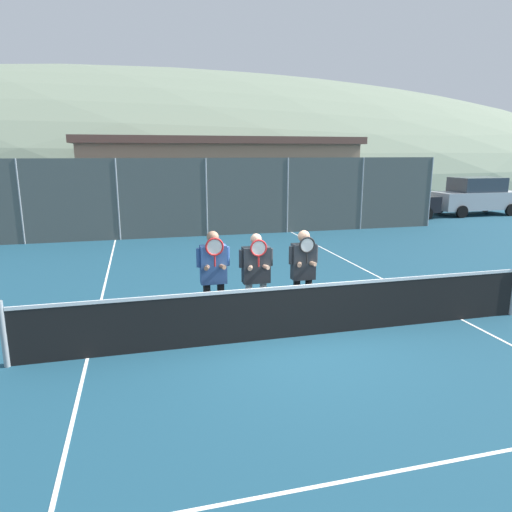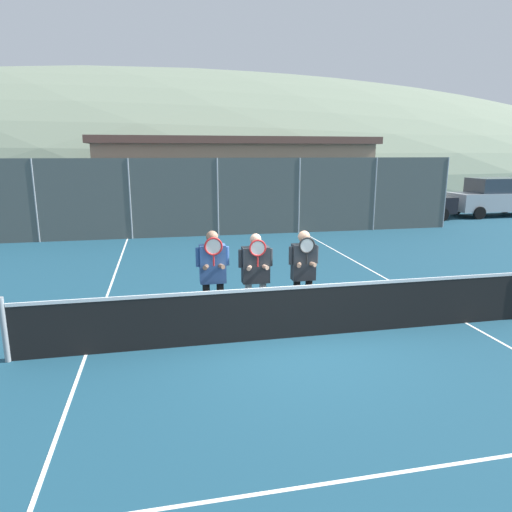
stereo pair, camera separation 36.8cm
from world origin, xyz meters
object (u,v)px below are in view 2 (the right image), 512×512
at_px(player_leftmost, 213,271).
at_px(player_center_left, 256,272).
at_px(player_center_right, 303,269).
at_px(car_far_right, 494,197).
at_px(car_far_left, 65,208).
at_px(car_left_of_center, 184,204).
at_px(car_center, 300,204).
at_px(car_right_of_center, 404,201).

bearing_deg(player_leftmost, player_center_left, -1.94).
relative_size(player_center_right, car_far_right, 0.40).
distance_m(car_far_left, car_left_of_center, 4.79).
distance_m(player_center_left, player_center_right, 0.88).
distance_m(player_leftmost, player_center_right, 1.65).
relative_size(car_left_of_center, car_center, 0.93).
height_order(player_center_left, car_far_right, car_far_right).
bearing_deg(car_far_left, player_leftmost, -68.55).
xyz_separation_m(player_center_left, car_left_of_center, (-0.63, 11.99, -0.06)).
height_order(player_leftmost, car_left_of_center, car_left_of_center).
height_order(car_left_of_center, car_right_of_center, car_left_of_center).
bearing_deg(player_center_left, car_far_right, 39.54).
distance_m(player_leftmost, car_far_right, 19.60).
bearing_deg(car_far_left, car_far_right, 0.71).
height_order(player_center_left, car_center, player_center_left).
distance_m(player_center_left, car_far_right, 19.01).
height_order(car_far_left, car_center, car_far_left).
relative_size(car_center, car_far_right, 1.09).
xyz_separation_m(car_left_of_center, car_far_right, (15.29, 0.11, -0.01)).
height_order(player_leftmost, car_center, player_leftmost).
distance_m(player_center_left, car_far_left, 13.03).
distance_m(car_left_of_center, car_far_right, 15.29).
distance_m(player_leftmost, car_far_left, 12.71).
height_order(player_center_left, car_right_of_center, player_center_left).
xyz_separation_m(car_left_of_center, car_right_of_center, (10.30, -0.06, -0.09)).
height_order(player_center_right, car_far_left, car_far_left).
xyz_separation_m(car_far_left, car_far_right, (20.08, 0.25, 0.02)).
distance_m(player_leftmost, car_left_of_center, 11.97).
relative_size(car_left_of_center, car_far_right, 1.01).
height_order(player_center_left, player_center_right, player_center_right).
bearing_deg(car_far_right, car_left_of_center, -179.58).
bearing_deg(car_right_of_center, player_leftmost, -131.23).
bearing_deg(car_far_left, car_left_of_center, 1.63).
xyz_separation_m(player_center_right, car_right_of_center, (8.79, 11.98, -0.17)).
relative_size(car_far_left, car_center, 0.86).
bearing_deg(car_left_of_center, player_center_right, -82.85).
bearing_deg(car_left_of_center, car_right_of_center, -0.33).
distance_m(player_center_right, car_center, 12.44).
bearing_deg(player_center_left, car_center, 69.29).
height_order(player_leftmost, car_far_right, car_far_right).
relative_size(car_far_left, car_far_right, 0.94).
height_order(car_center, car_right_of_center, car_center).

